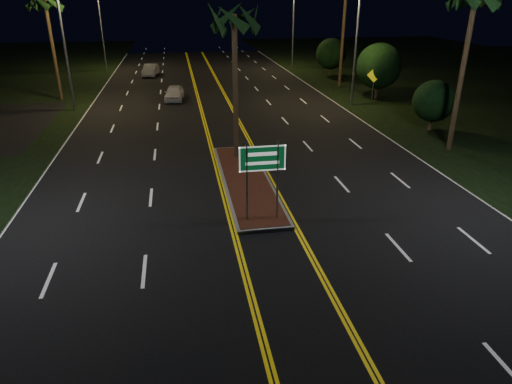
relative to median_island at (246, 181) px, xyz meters
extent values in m
plane|color=black|center=(0.00, -7.00, -0.08)|extent=(120.00, 120.00, 0.00)
cube|color=gray|center=(0.00, 0.00, -0.01)|extent=(2.25, 10.25, 0.15)
cube|color=#592819|center=(0.00, 0.00, 0.08)|extent=(2.00, 10.00, 0.02)
cylinder|color=gray|center=(-0.60, -4.20, 1.67)|extent=(0.08, 0.08, 3.20)
cylinder|color=gray|center=(0.60, -4.20, 1.67)|extent=(0.08, 0.08, 3.20)
cube|color=#07471E|center=(0.00, -4.20, 2.62)|extent=(1.80, 0.04, 1.00)
cube|color=white|center=(0.00, -4.22, 2.62)|extent=(1.80, 0.01, 1.00)
cylinder|color=gray|center=(-11.00, 17.00, 4.42)|extent=(0.18, 0.18, 9.00)
cylinder|color=gray|center=(-11.00, 37.00, 4.42)|extent=(0.18, 0.18, 9.00)
cylinder|color=gray|center=(11.00, 15.00, 4.42)|extent=(0.18, 0.18, 9.00)
cylinder|color=gray|center=(11.00, 35.00, 4.42)|extent=(0.18, 0.18, 9.00)
cylinder|color=#382819|center=(0.00, 3.50, 3.67)|extent=(0.28, 0.28, 7.50)
cylinder|color=#382819|center=(-12.80, 21.00, 3.92)|extent=(0.28, 0.28, 8.00)
cylinder|color=#382819|center=(12.50, 3.00, 4.17)|extent=(0.28, 0.28, 8.50)
cylinder|color=#382819|center=(12.80, 23.00, 4.67)|extent=(0.28, 0.28, 9.50)
cylinder|color=#382819|center=(13.50, 7.00, 0.37)|extent=(0.24, 0.24, 0.90)
sphere|color=black|center=(13.50, 7.00, 1.87)|extent=(2.70, 2.70, 2.70)
cylinder|color=#382819|center=(14.00, 17.00, 0.55)|extent=(0.24, 0.24, 1.26)
sphere|color=black|center=(14.00, 17.00, 2.65)|extent=(3.78, 3.78, 3.78)
cylinder|color=#382819|center=(13.80, 29.00, 0.46)|extent=(0.24, 0.24, 1.08)
sphere|color=black|center=(13.80, 29.00, 2.26)|extent=(3.24, 3.24, 3.24)
imported|color=silver|center=(-3.25, 19.22, 0.64)|extent=(2.32, 4.50, 1.44)
imported|color=#B5B9BF|center=(-5.71, 32.26, 0.64)|extent=(2.49, 4.56, 1.44)
cylinder|color=gray|center=(13.00, 15.54, 1.16)|extent=(0.07, 0.07, 2.49)
cube|color=yellow|center=(13.00, 15.52, 2.18)|extent=(1.19, 0.22, 1.20)
camera|label=1|loc=(-3.02, -20.23, 8.39)|focal=32.00mm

